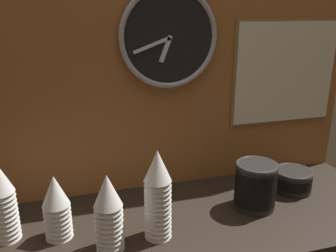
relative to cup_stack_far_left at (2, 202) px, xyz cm
name	(u,v)px	position (x,y,z in cm)	size (l,w,h in cm)	color
ground_plane	(179,222)	(55.43, -3.52, -15.06)	(160.00, 56.00, 4.00)	black
wall_tiled_back	(158,55)	(55.43, 22.98, 39.44)	(160.00, 3.00, 105.00)	#A3602D
cup_stack_far_left	(2,202)	(0.00, 0.00, 0.00)	(8.54, 8.54, 26.11)	white
cup_stack_center	(158,195)	(46.03, -11.68, 1.62)	(8.54, 8.54, 29.35)	white
cup_stack_center_left	(109,213)	(30.67, -13.77, -0.81)	(8.54, 8.54, 24.49)	white
cup_stack_left	(57,206)	(15.80, -3.06, -2.43)	(8.54, 8.54, 21.26)	white
bowl_stack_right	(255,185)	(83.94, -4.25, -4.12)	(15.10, 15.10, 17.20)	black
bowl_stack_far_right	(293,179)	(104.57, 2.79, -8.36)	(15.10, 15.10, 8.70)	black
wall_clock	(169,38)	(58.59, 19.94, 45.81)	(36.52, 2.70, 36.52)	black
menu_board	(285,73)	(108.37, 20.83, 30.66)	(46.76, 1.32, 42.90)	olive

